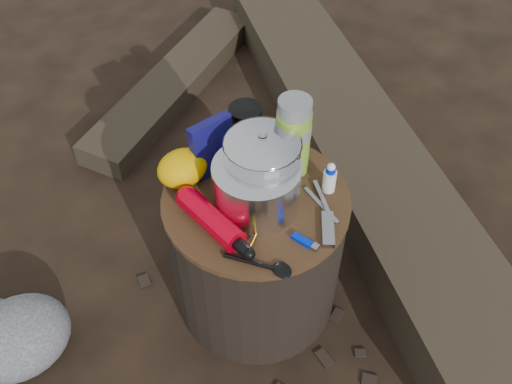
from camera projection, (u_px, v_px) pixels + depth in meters
ground at (256, 293)px, 1.82m from camera, size 60.00×60.00×0.00m
stump at (256, 250)px, 1.65m from camera, size 0.49×0.49×0.46m
log_main at (352, 139)px, 2.18m from camera, size 1.06×2.17×0.18m
log_small at (175, 82)px, 2.50m from camera, size 1.11×0.74×0.10m
foil_windscreen at (257, 186)px, 1.42m from camera, size 0.22×0.22×0.14m
camping_pot at (262, 163)px, 1.43m from camera, size 0.19×0.19×0.19m
fuel_bottle at (211, 220)px, 1.39m from camera, size 0.09×0.26×0.06m
thermos at (293, 137)px, 1.47m from camera, size 0.09×0.09×0.23m
travel_mug at (246, 128)px, 1.57m from camera, size 0.09×0.09×0.13m
stuff_sack at (182, 168)px, 1.49m from camera, size 0.14×0.11×0.09m
food_pouch at (213, 146)px, 1.50m from camera, size 0.13×0.03×0.16m
lighter at (303, 240)px, 1.38m from camera, size 0.04×0.07×0.01m
multitool at (328, 229)px, 1.40m from camera, size 0.09×0.10×0.02m
pot_grabber at (321, 204)px, 1.46m from camera, size 0.07×0.15×0.01m
spork at (252, 262)px, 1.33m from camera, size 0.12×0.15×0.01m
squeeze_bottle at (330, 179)px, 1.47m from camera, size 0.04×0.04×0.08m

